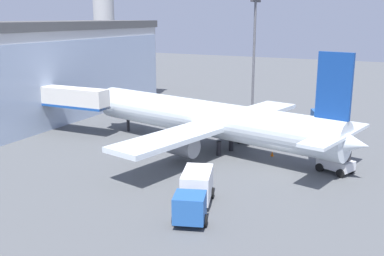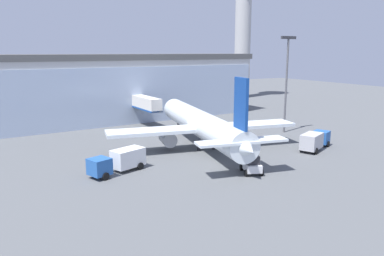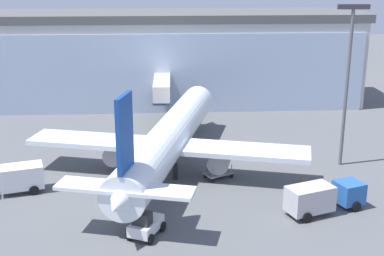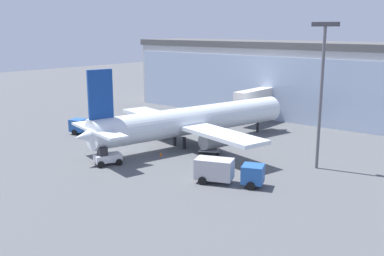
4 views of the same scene
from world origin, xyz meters
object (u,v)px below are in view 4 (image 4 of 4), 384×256
at_px(safety_cone_wingtip, 260,167).
at_px(pushback_tug, 107,157).
at_px(airplane, 191,121).
at_px(apron_light_mast, 322,83).
at_px(fuel_truck, 227,171).
at_px(jet_bridge, 258,97).
at_px(catering_truck, 94,126).
at_px(safety_cone_nose, 161,154).
at_px(baggage_cart, 210,150).

bearing_deg(safety_cone_wingtip, pushback_tug, -143.45).
bearing_deg(pushback_tug, airplane, 16.56).
distance_m(apron_light_mast, fuel_truck, 15.23).
height_order(apron_light_mast, pushback_tug, apron_light_mast).
distance_m(jet_bridge, catering_truck, 28.75).
relative_size(jet_bridge, apron_light_mast, 0.70).
bearing_deg(jet_bridge, airplane, -177.15).
xyz_separation_m(airplane, safety_cone_nose, (0.92, -6.87, -3.21)).
relative_size(catering_truck, fuel_truck, 1.01).
bearing_deg(airplane, fuel_truck, -113.49).
height_order(airplane, safety_cone_nose, airplane).
bearing_deg(jet_bridge, catering_truck, 150.05).
bearing_deg(safety_cone_nose, fuel_truck, -12.25).
bearing_deg(baggage_cart, catering_truck, 160.42).
bearing_deg(pushback_tug, apron_light_mast, -29.55).
bearing_deg(safety_cone_wingtip, safety_cone_nose, -162.55).
bearing_deg(safety_cone_wingtip, catering_truck, -174.24).
relative_size(airplane, catering_truck, 4.60).
xyz_separation_m(airplane, safety_cone_wingtip, (13.58, -2.89, -3.21)).
relative_size(baggage_cart, safety_cone_nose, 5.86).
relative_size(catering_truck, safety_cone_wingtip, 13.84).
xyz_separation_m(jet_bridge, baggage_cart, (6.78, -21.40, -4.03)).
xyz_separation_m(jet_bridge, safety_cone_nose, (2.58, -26.35, -4.25)).
relative_size(catering_truck, baggage_cart, 2.36).
height_order(jet_bridge, airplane, airplane).
relative_size(pushback_tug, safety_cone_nose, 6.62).
height_order(jet_bridge, catering_truck, jet_bridge).
xyz_separation_m(baggage_cart, pushback_tug, (-6.40, -12.00, 0.47)).
height_order(fuel_truck, baggage_cart, fuel_truck).
distance_m(apron_light_mast, catering_truck, 35.50).
xyz_separation_m(apron_light_mast, airplane, (-18.50, -1.88, -6.73)).
xyz_separation_m(jet_bridge, pushback_tug, (0.38, -33.39, -3.56)).
bearing_deg(safety_cone_wingtip, jet_bridge, 124.28).
height_order(airplane, baggage_cart, airplane).
bearing_deg(apron_light_mast, jet_bridge, 138.90).
distance_m(jet_bridge, airplane, 19.58).
height_order(fuel_truck, safety_cone_nose, fuel_truck).
height_order(pushback_tug, safety_cone_wingtip, pushback_tug).
bearing_deg(apron_light_mast, airplane, -174.19).
height_order(jet_bridge, fuel_truck, jet_bridge).
xyz_separation_m(jet_bridge, catering_truck, (-13.38, -25.26, -3.06)).
bearing_deg(airplane, apron_light_mast, -72.71).
distance_m(pushback_tug, safety_cone_wingtip, 18.52).
bearing_deg(fuel_truck, airplane, 121.30).
relative_size(fuel_truck, safety_cone_nose, 13.76).
relative_size(safety_cone_nose, safety_cone_wingtip, 1.00).
height_order(catering_truck, safety_cone_wingtip, catering_truck).
bearing_deg(catering_truck, safety_cone_wingtip, 166.12).
xyz_separation_m(apron_light_mast, safety_cone_wingtip, (-4.92, -4.77, -9.94)).
bearing_deg(pushback_tug, catering_truck, 81.25).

